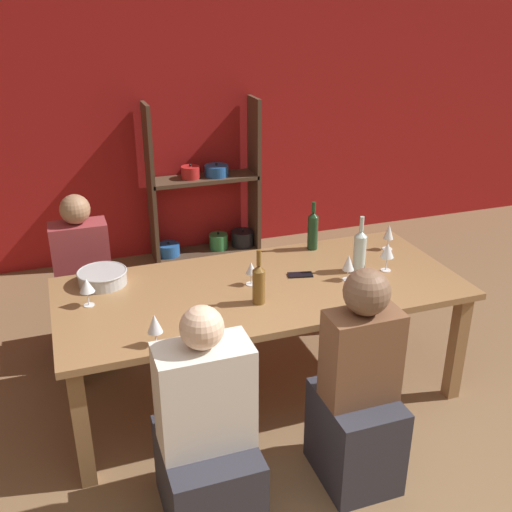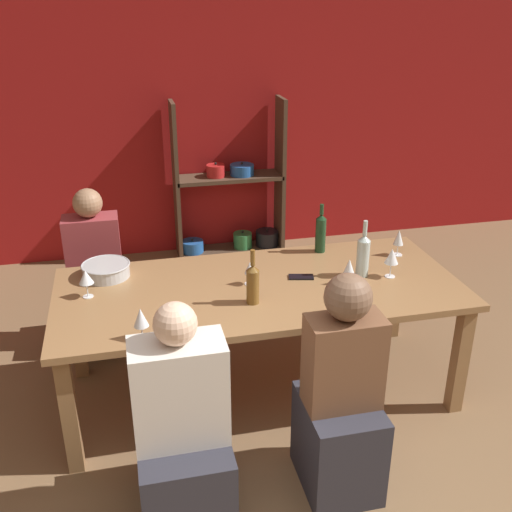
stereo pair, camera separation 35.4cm
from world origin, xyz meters
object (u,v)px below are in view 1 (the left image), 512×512
Objects in this scene: wine_glass_white_b at (348,263)px; shelf_unit at (207,203)px; cell_phone at (300,275)px; wine_bottle_green at (313,230)px; person_far_a at (86,296)px; wine_glass_white_a at (387,251)px; dining_table at (262,297)px; person_near_a at (207,446)px; wine_glass_empty_c at (87,286)px; wine_bottle_dark at (259,283)px; wine_glass_empty_b at (389,232)px; wine_glass_empty_a at (155,324)px; mixing_bowl at (102,277)px; wine_bottle_amber at (360,250)px; wine_glass_red_a at (251,269)px; person_near_b at (357,404)px.

shelf_unit is at bearing 96.37° from wine_glass_white_b.
wine_glass_white_b is at bearing -30.44° from cell_phone.
wine_bottle_green is 0.29× the size of person_far_a.
shelf_unit is 2.37m from wine_glass_white_a.
wine_glass_white_a is at bearing -3.98° from dining_table.
person_near_a is (-1.37, -0.78, -0.47)m from wine_glass_white_a.
shelf_unit is 2.50m from wine_glass_empty_c.
wine_bottle_dark reaches higher than wine_glass_empty_c.
wine_glass_empty_c reaches higher than cell_phone.
wine_glass_white_a is at bearing -122.26° from wine_glass_empty_b.
wine_glass_empty_a is (-1.51, -0.38, -0.01)m from wine_glass_white_a.
wine_glass_empty_a is 0.97× the size of wine_glass_empty_b.
person_near_a reaches higher than wine_glass_white_b.
wine_glass_empty_a is at bearing -62.13° from wine_glass_empty_c.
wine_bottle_dark is 0.93m from person_near_a.
person_near_a is at bearing -75.23° from mixing_bowl.
wine_bottle_amber is 2.20× the size of cell_phone.
mixing_bowl is at bearing 167.44° from wine_bottle_amber.
wine_glass_empty_c is at bearing -167.87° from wine_bottle_green.
wine_glass_red_a is 0.12× the size of person_far_a.
person_near_b is (0.91, -0.41, -0.41)m from wine_glass_empty_a.
wine_bottle_amber is (1.52, -0.34, 0.09)m from mixing_bowl.
wine_glass_empty_a is at bearing -158.63° from wine_bottle_dark.
wine_bottle_dark reaches higher than dining_table.
wine_bottle_green reaches higher than wine_glass_white_b.
person_near_b reaches higher than cell_phone.
person_near_a is (0.14, -0.40, -0.45)m from wine_glass_empty_a.
wine_glass_white_a is at bearing -6.34° from wine_glass_red_a.
dining_table is at bearing 138.89° from person_far_a.
mixing_bowl is 0.95m from wine_bottle_dark.
person_near_a is at bearing -150.32° from wine_glass_white_a.
dining_table is 0.83m from wine_glass_white_a.
wine_glass_white_b is (0.26, -2.32, 0.34)m from shelf_unit.
person_far_a is 0.97× the size of person_near_b.
person_near_a reaches higher than wine_glass_empty_c.
person_near_b is (1.08, -1.18, -0.34)m from mixing_bowl.
wine_bottle_dark is 1.88× the size of wine_glass_empty_a.
wine_glass_empty_b is 0.75m from cell_phone.
wine_glass_empty_c is at bearing -112.63° from mixing_bowl.
wine_glass_empty_c is 1.11m from person_near_a.
shelf_unit is 3.07m from person_near_b.
mixing_bowl is 1.81× the size of cell_phone.
person_near_a is at bearing -130.90° from wine_bottle_green.
wine_glass_red_a is 0.86× the size of wine_glass_empty_c.
wine_glass_white_a reaches higher than wine_glass_red_a.
wine_glass_red_a is 0.77× the size of wine_glass_white_a.
shelf_unit is at bearing 81.94° from wine_bottle_dark.
wine_bottle_amber is 2.50× the size of wine_glass_red_a.
wine_glass_white_a is at bearing -57.94° from wine_bottle_green.
wine_bottle_dark is 1.97× the size of cell_phone.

